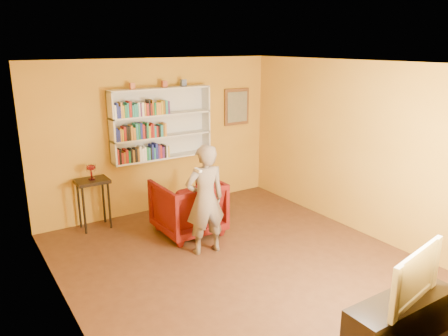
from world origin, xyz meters
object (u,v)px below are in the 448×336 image
Objects in this scene: console_table at (93,188)px; armchair at (188,206)px; television at (406,274)px; person at (205,200)px; tv_cabinet at (400,319)px; ruby_lustre at (91,169)px; bookshelf at (160,123)px.

console_table is 0.85× the size of armchair.
person is at bearing 92.41° from television.
television is at bearing 97.95° from armchair.
person reaches higher than tv_cabinet.
ruby_lustre is 0.19× the size of tv_cabinet.
bookshelf is 1.43m from ruby_lustre.
ruby_lustre is at bearing -40.59° from armchair.
console_table is at bearing -173.01° from bookshelf.
console_table is 4.83m from television.
bookshelf is at bearing 84.56° from television.
television is at bearing -84.42° from bookshelf.
person is (-0.11, -0.73, 0.36)m from armchair.
console_table is 0.32m from ruby_lustre.
person reaches higher than armchair.
person reaches higher than ruby_lustre.
bookshelf reaches higher than ruby_lustre.
ruby_lustre is at bearing -173.01° from bookshelf.
bookshelf is 1.36× the size of tv_cabinet.
bookshelf is 1.82× the size of television.
armchair is 0.82m from person.
armchair is at bearing -39.55° from console_table.
armchair is at bearing 87.98° from television.
ruby_lustre is at bearing 100.31° from television.
ruby_lustre is 0.25× the size of television.
console_table is 0.63× the size of tv_cabinet.
console_table is at bearing 111.33° from tv_cabinet.
bookshelf is 7.24× the size of ruby_lustre.
television is (0.46, -4.66, -0.84)m from bookshelf.
armchair is 0.99× the size of television.
console_table is at bearing 100.31° from television.
person is (1.09, -1.72, -0.21)m from ruby_lustre.
television is at bearing -68.67° from console_table.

